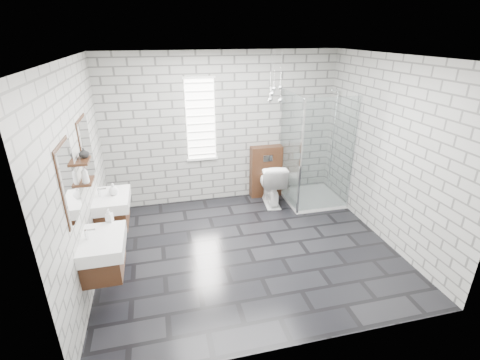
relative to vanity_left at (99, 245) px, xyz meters
name	(u,v)px	position (x,y,z in m)	size (l,w,h in m)	color
floor	(248,249)	(1.91, 0.61, -0.77)	(4.20, 3.60, 0.02)	black
ceiling	(250,56)	(1.91, 0.61, 1.95)	(4.20, 3.60, 0.02)	white
wall_back	(223,129)	(1.91, 2.42, 0.59)	(4.20, 0.02, 2.70)	#A5A59F
wall_front	(303,234)	(1.91, -1.20, 0.59)	(4.20, 0.02, 2.70)	#A5A59F
wall_left	(80,178)	(-0.20, 0.61, 0.59)	(0.02, 3.60, 2.70)	#A5A59F
wall_right	(388,152)	(4.02, 0.61, 0.59)	(0.02, 3.60, 2.70)	#A5A59F
vanity_left	(99,245)	(0.00, 0.00, 0.00)	(0.47, 0.70, 1.57)	#432514
vanity_right	(109,202)	(0.00, 1.11, 0.00)	(0.47, 0.70, 1.57)	#432514
shelf_lower	(87,181)	(-0.12, 0.56, 0.56)	(0.14, 0.30, 0.03)	#432514
shelf_upper	(83,161)	(-0.12, 0.56, 0.82)	(0.14, 0.30, 0.03)	#432514
window	(201,120)	(1.51, 2.39, 0.79)	(0.56, 0.05, 1.48)	white
cistern_panel	(266,171)	(2.71, 2.31, -0.26)	(0.60, 0.20, 1.00)	#432514
flush_plate	(268,158)	(2.71, 2.20, 0.04)	(0.18, 0.01, 0.12)	silver
shower_enclosure	(311,178)	(3.41, 1.79, -0.25)	(1.00, 1.00, 2.03)	white
pendant_cluster	(275,93)	(2.72, 1.98, 1.27)	(0.27, 0.24, 0.83)	silver
toilet	(271,183)	(2.71, 1.96, -0.36)	(0.45, 0.78, 0.80)	white
soap_bottle_a	(109,215)	(0.09, 0.36, 0.18)	(0.07, 0.08, 0.17)	#B2B2B2
soap_bottle_b	(113,189)	(0.08, 1.13, 0.18)	(0.13, 0.13, 0.17)	#B2B2B2
soap_bottle_c	(85,175)	(-0.11, 0.46, 0.69)	(0.08, 0.08, 0.22)	#B2B2B2
vase	(84,153)	(-0.11, 0.62, 0.90)	(0.12, 0.12, 0.12)	#B2B2B2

